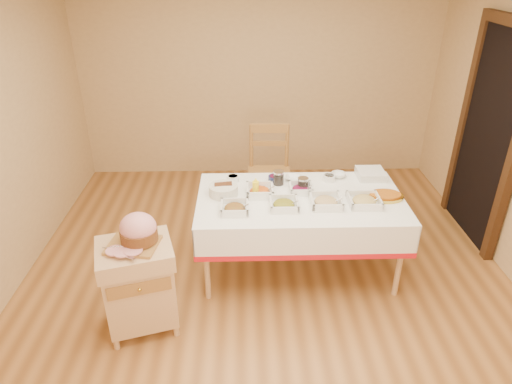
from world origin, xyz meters
TOP-DOWN VIEW (x-y plane):
  - room_shell at (0.00, 0.00)m, footprint 5.00×5.00m
  - doorway at (2.20, 0.90)m, footprint 0.09×1.10m
  - dining_table at (0.30, 0.30)m, footprint 1.82×1.02m
  - butcher_cart at (-1.01, -0.45)m, footprint 0.65×0.59m
  - dining_chair at (0.08, 1.32)m, footprint 0.48×0.46m
  - ham_on_board at (-0.98, -0.41)m, footprint 0.38×0.36m
  - serving_dish_a at (-0.28, 0.07)m, footprint 0.24×0.23m
  - serving_dish_b at (0.14, 0.12)m, footprint 0.24×0.24m
  - serving_dish_c at (0.50, 0.15)m, footprint 0.26×0.26m
  - serving_dish_d at (0.83, 0.16)m, footprint 0.27×0.27m
  - serving_dish_e at (-0.06, 0.36)m, footprint 0.25×0.24m
  - serving_dish_f at (0.32, 0.41)m, footprint 0.21×0.20m
  - small_bowl_left at (-0.30, 0.64)m, footprint 0.11×0.11m
  - small_bowl_mid at (0.09, 0.63)m, footprint 0.12×0.12m
  - small_bowl_right at (0.61, 0.62)m, footprint 0.12×0.12m
  - bowl_white_imported at (0.27, 0.65)m, footprint 0.18×0.18m
  - bowl_small_imported at (0.71, 0.70)m, footprint 0.16×0.16m
  - preserve_jar_left at (0.12, 0.56)m, footprint 0.10×0.10m
  - preserve_jar_right at (0.34, 0.43)m, footprint 0.10×0.10m
  - mustard_bottle at (-0.10, 0.33)m, footprint 0.06×0.06m
  - bread_basket at (-0.38, 0.36)m, footprint 0.26×0.26m
  - plate_stack at (1.02, 0.68)m, footprint 0.25×0.25m
  - brass_platter at (1.04, 0.27)m, footprint 0.32×0.23m

SIDE VIEW (x-z plane):
  - butcher_cart at x=-1.01m, z-range 0.05..0.83m
  - dining_chair at x=0.08m, z-range 0.02..1.05m
  - dining_table at x=0.30m, z-range 0.22..0.98m
  - bowl_white_imported at x=0.27m, z-range 0.76..0.80m
  - brass_platter at x=1.04m, z-range 0.76..0.80m
  - bowl_small_imported at x=0.71m, z-range 0.76..0.80m
  - small_bowl_mid at x=0.09m, z-range 0.76..0.81m
  - small_bowl_left at x=-0.30m, z-range 0.76..0.82m
  - serving_dish_f at x=0.32m, z-range 0.74..0.84m
  - serving_dish_b at x=0.14m, z-range 0.74..0.84m
  - serving_dish_a at x=-0.28m, z-range 0.74..0.84m
  - small_bowl_right at x=0.61m, z-range 0.76..0.82m
  - serving_dish_d at x=0.83m, z-range 0.74..0.84m
  - serving_dish_c at x=0.50m, z-range 0.74..0.85m
  - serving_dish_e at x=-0.06m, z-range 0.74..0.85m
  - plate_stack at x=1.02m, z-range 0.76..0.84m
  - bread_basket at x=-0.38m, z-range 0.75..0.87m
  - preserve_jar_right at x=0.34m, z-range 0.75..0.88m
  - preserve_jar_left at x=0.12m, z-range 0.75..0.89m
  - mustard_bottle at x=-0.10m, z-range 0.75..0.93m
  - ham_on_board at x=-0.98m, z-range 0.75..1.01m
  - doorway at x=2.20m, z-range 0.01..2.21m
  - room_shell at x=0.00m, z-range -1.20..3.80m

